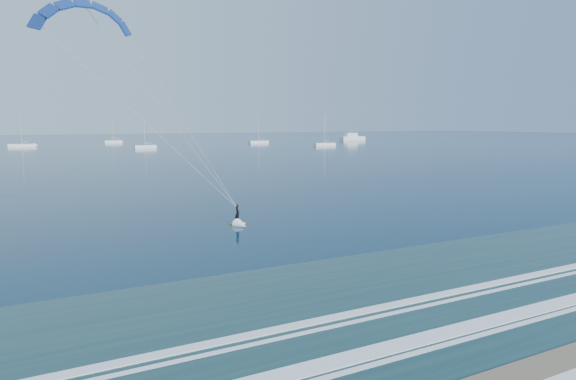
# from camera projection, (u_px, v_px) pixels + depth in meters

# --- Properties ---
(kitesurfer_rig) EXTENTS (19.16, 8.28, 19.11)m
(kitesurfer_rig) POSITION_uv_depth(u_px,v_px,m) (172.00, 121.00, 41.64)
(kitesurfer_rig) COLOR yellow
(kitesurfer_rig) RESTS_ON ground
(motor_yacht) EXTENTS (14.47, 3.86, 6.05)m
(motor_yacht) POSITION_uv_depth(u_px,v_px,m) (352.00, 137.00, 280.99)
(motor_yacht) COLOR white
(motor_yacht) RESTS_ON ground
(sailboat_2) EXTENTS (10.04, 2.40, 13.35)m
(sailboat_2) POSITION_uv_depth(u_px,v_px,m) (22.00, 145.00, 204.11)
(sailboat_2) COLOR white
(sailboat_2) RESTS_ON ground
(sailboat_3) EXTENTS (7.87, 2.40, 11.04)m
(sailboat_3) POSITION_uv_depth(u_px,v_px,m) (145.00, 147.00, 192.60)
(sailboat_3) COLOR white
(sailboat_3) RESTS_ON ground
(sailboat_4) EXTENTS (7.99, 2.40, 10.97)m
(sailboat_4) POSITION_uv_depth(u_px,v_px,m) (113.00, 142.00, 243.94)
(sailboat_4) COLOR white
(sailboat_4) RESTS_ON ground
(sailboat_5) EXTENTS (9.38, 2.40, 12.71)m
(sailboat_5) POSITION_uv_depth(u_px,v_px,m) (259.00, 142.00, 240.75)
(sailboat_5) COLOR white
(sailboat_5) RESTS_ON ground
(sailboat_6) EXTENTS (9.67, 2.40, 12.97)m
(sailboat_6) POSITION_uv_depth(u_px,v_px,m) (325.00, 144.00, 214.00)
(sailboat_6) COLOR white
(sailboat_6) RESTS_ON ground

